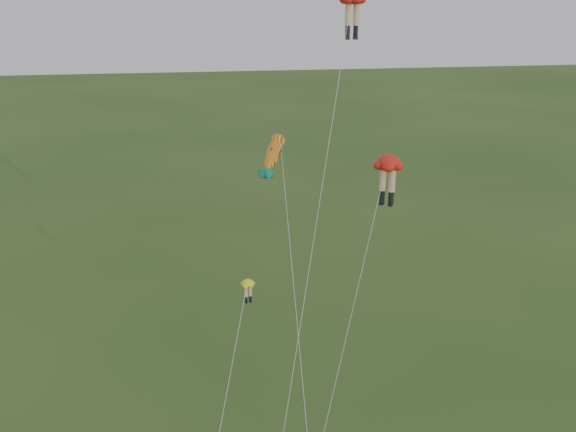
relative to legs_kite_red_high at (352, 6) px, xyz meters
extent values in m
cylinder|color=#F3BD8F|center=(-0.17, 0.15, -0.46)|extent=(0.36, 0.36, 1.24)
cylinder|color=black|center=(-0.17, 0.15, -1.39)|extent=(0.28, 0.28, 0.62)
cube|color=black|center=(-0.17, 0.15, -1.79)|extent=(0.23, 0.38, 0.18)
cylinder|color=#F3BD8F|center=(0.33, 0.19, -0.46)|extent=(0.36, 0.36, 1.24)
cylinder|color=black|center=(0.33, 0.19, -1.39)|extent=(0.28, 0.28, 0.62)
cube|color=black|center=(0.33, 0.19, -1.79)|extent=(0.23, 0.38, 0.18)
cylinder|color=silver|center=(-3.08, -6.50, -10.55)|extent=(6.36, 13.37, 22.89)
ellipsoid|color=red|center=(0.59, -6.83, -7.47)|extent=(2.25, 2.25, 0.81)
cylinder|color=#F3BD8F|center=(0.39, -6.69, -8.43)|extent=(0.36, 0.36, 1.24)
cylinder|color=black|center=(0.39, -6.69, -9.36)|extent=(0.28, 0.28, 0.62)
cube|color=black|center=(0.39, -6.69, -9.76)|extent=(0.37, 0.41, 0.18)
cylinder|color=#F3BD8F|center=(0.80, -6.97, -8.43)|extent=(0.36, 0.36, 1.24)
cylinder|color=black|center=(0.80, -6.97, -9.36)|extent=(0.28, 0.28, 0.62)
cube|color=black|center=(0.80, -6.97, -9.76)|extent=(0.37, 0.41, 0.18)
cylinder|color=silver|center=(-1.73, -9.56, -14.53)|extent=(4.69, 5.51, 14.92)
ellipsoid|color=#FFF620|center=(-6.78, -5.32, -14.69)|extent=(1.07, 1.07, 0.43)
cylinder|color=#F3BD8F|center=(-6.90, -5.36, -15.19)|extent=(0.19, 0.19, 0.65)
cylinder|color=black|center=(-6.90, -5.36, -15.68)|extent=(0.15, 0.15, 0.32)
cube|color=black|center=(-6.90, -5.36, -15.89)|extent=(0.16, 0.21, 0.09)
cylinder|color=#F3BD8F|center=(-6.66, -5.28, -15.19)|extent=(0.19, 0.19, 0.65)
cylinder|color=black|center=(-6.66, -5.28, -15.68)|extent=(0.15, 0.15, 0.32)
cube|color=black|center=(-6.66, -5.28, -15.89)|extent=(0.16, 0.21, 0.09)
cylinder|color=silver|center=(-8.21, -9.58, -18.24)|extent=(2.89, 8.55, 7.52)
ellipsoid|color=yellow|center=(-4.86, -1.98, -8.00)|extent=(2.06, 3.00, 2.31)
sphere|color=yellow|center=(-4.86, -1.98, -8.00)|extent=(1.35, 1.51, 1.24)
cone|color=#127B63|center=(-4.86, -1.98, -8.00)|extent=(1.12, 1.32, 1.22)
cone|color=#127B63|center=(-4.86, -1.98, -8.00)|extent=(1.12, 1.32, 1.22)
cone|color=#127B63|center=(-4.86, -1.98, -8.00)|extent=(0.63, 0.74, 0.68)
cone|color=#127B63|center=(-4.86, -1.98, -8.00)|extent=(0.63, 0.74, 0.68)
cone|color=#AE1712|center=(-4.86, -1.98, -8.00)|extent=(0.67, 0.77, 0.66)
cylinder|color=silver|center=(-4.56, -6.89, -14.99)|extent=(0.64, 9.84, 14.01)
camera|label=1|loc=(-9.14, -38.02, 1.52)|focal=40.00mm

